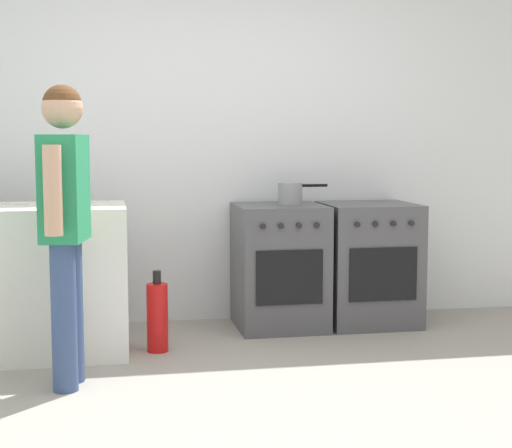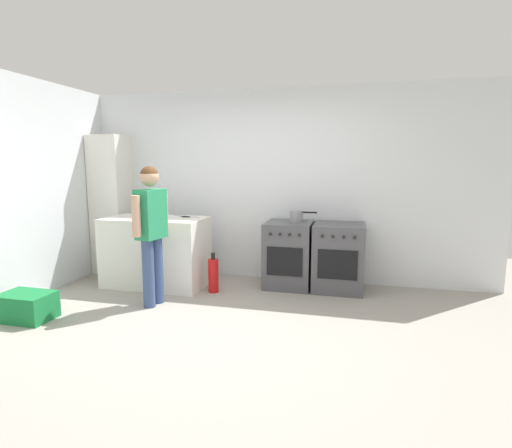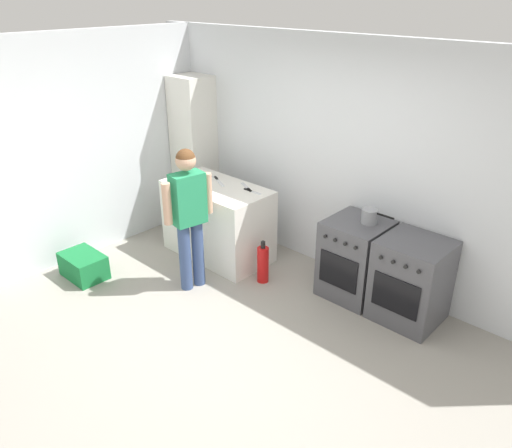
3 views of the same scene
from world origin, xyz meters
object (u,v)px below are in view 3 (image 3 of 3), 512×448
object	(u,v)px
oven_left	(355,258)
recycling_crate_lower	(84,266)
knife_paring	(208,176)
fire_extinguisher	(263,264)
pot	(370,216)
knife_chef	(247,187)
knife_bread	(219,181)
larder_cabinet	(194,152)
oven_right	(411,281)
knife_utility	(252,191)
person	(189,209)

from	to	relation	value
oven_left	recycling_crate_lower	world-z (taller)	oven_left
knife_paring	fire_extinguisher	xyz separation A→B (m)	(1.14, -0.25, -0.69)
pot	knife_chef	bearing A→B (deg)	-171.09
knife_bread	fire_extinguisher	world-z (taller)	knife_bread
knife_bread	pot	bearing A→B (deg)	9.33
knife_bread	larder_cabinet	size ratio (longest dim) A/B	0.16
oven_left	knife_bread	xyz separation A→B (m)	(-1.80, -0.25, 0.48)
recycling_crate_lower	larder_cabinet	bearing A→B (deg)	96.64
fire_extinguisher	larder_cabinet	distance (m)	2.03
recycling_crate_lower	fire_extinguisher	bearing A→B (deg)	40.21
knife_chef	recycling_crate_lower	bearing A→B (deg)	-122.35
fire_extinguisher	larder_cabinet	size ratio (longest dim) A/B	0.25
oven_right	knife_paring	xyz separation A→B (m)	(-2.65, -0.22, 0.48)
oven_right	fire_extinguisher	bearing A→B (deg)	-162.45
oven_right	knife_paring	bearing A→B (deg)	-175.19
oven_left	recycling_crate_lower	bearing A→B (deg)	-143.53
oven_left	knife_utility	world-z (taller)	knife_utility
person	fire_extinguisher	world-z (taller)	person
knife_bread	knife_chef	distance (m)	0.40
knife_utility	larder_cabinet	world-z (taller)	larder_cabinet
oven_right	knife_paring	world-z (taller)	knife_paring
knife_chef	fire_extinguisher	bearing A→B (deg)	-29.56
oven_right	knife_utility	bearing A→B (deg)	-173.33
knife_utility	fire_extinguisher	distance (m)	0.84
knife_bread	knife_paring	distance (m)	0.22
knife_utility	person	world-z (taller)	person
knife_utility	fire_extinguisher	xyz separation A→B (m)	(0.41, -0.25, -0.69)
oven_left	pot	distance (m)	0.51
person	knife_utility	bearing A→B (deg)	83.80
oven_left	pot	xyz separation A→B (m)	(0.09, 0.06, 0.50)
knife_bread	knife_utility	xyz separation A→B (m)	(0.52, 0.03, 0.00)
oven_right	pot	world-z (taller)	pot
oven_right	person	distance (m)	2.34
knife_chef	person	xyz separation A→B (m)	(0.03, -0.90, 0.02)
knife_chef	knife_paring	size ratio (longest dim) A/B	1.41
larder_cabinet	oven_right	bearing A→B (deg)	-1.78
oven_left	knife_bread	bearing A→B (deg)	-172.02
oven_left	person	bearing A→B (deg)	-141.95
knife_utility	knife_paring	size ratio (longest dim) A/B	1.21
knife_utility	recycling_crate_lower	world-z (taller)	knife_utility
person	fire_extinguisher	distance (m)	1.06
fire_extinguisher	oven_right	bearing A→B (deg)	17.55
fire_extinguisher	larder_cabinet	bearing A→B (deg)	161.95
knife_bread	fire_extinguisher	bearing A→B (deg)	-13.67
person	larder_cabinet	size ratio (longest dim) A/B	0.79
knife_bread	knife_utility	size ratio (longest dim) A/B	1.30
pot	knife_utility	world-z (taller)	pot
pot	oven_left	bearing A→B (deg)	-146.88
knife_paring	person	bearing A→B (deg)	-53.02
oven_right	knife_chef	world-z (taller)	knife_chef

